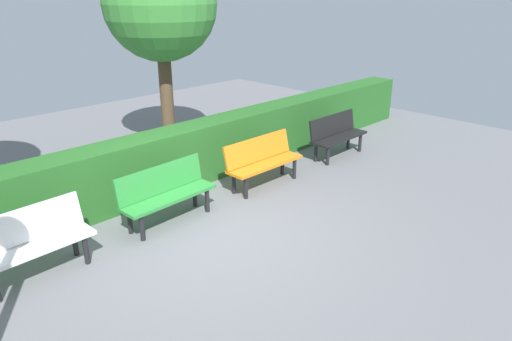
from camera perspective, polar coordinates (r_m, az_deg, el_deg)
ground_plane at (r=6.86m, az=-5.12°, el=-7.73°), size 17.19×17.19×0.00m
bench_black at (r=9.91m, az=9.80°, el=4.45°), size 1.46×0.46×0.86m
bench_orange at (r=8.29m, az=0.78°, el=1.36°), size 1.55×0.48×0.86m
bench_green at (r=7.13m, az=-10.93°, el=-2.54°), size 1.54×0.51×0.86m
bench_white at (r=6.34m, az=-25.65°, el=-7.68°), size 1.40×0.50×0.86m
hedge_row at (r=8.45m, az=-8.45°, el=1.85°), size 13.19×0.61×1.05m
tree_near at (r=9.97m, az=-11.61°, el=19.17°), size 2.26×2.26×4.16m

